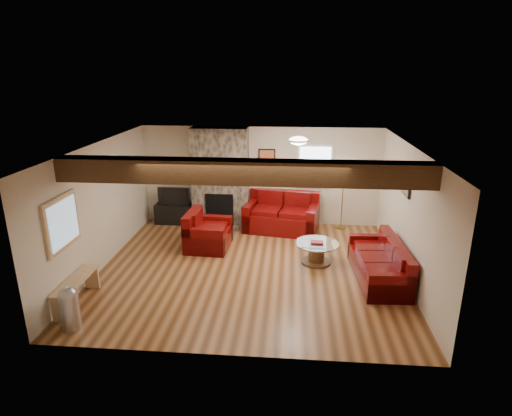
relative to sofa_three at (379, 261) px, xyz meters
The scene contains 18 objects.
room 2.64m from the sofa_three, behind, with size 8.00×8.00×8.00m.
oak_beam 3.32m from the sofa_three, 157.06° to the right, with size 6.00×0.36×0.38m, color black.
chimney_breast 4.48m from the sofa_three, 142.28° to the left, with size 1.40×0.67×2.50m.
back_window 3.34m from the sofa_three, 111.22° to the left, with size 0.90×0.08×1.10m, color white, non-canonical shape.
hatch_window 5.70m from the sofa_three, 166.57° to the right, with size 0.08×1.00×0.90m, color tan, non-canonical shape.
ceiling_dome 2.82m from the sofa_three, 145.14° to the left, with size 0.40×0.40×0.18m, color white, non-canonical shape.
artwork_back 3.96m from the sofa_three, 128.68° to the left, with size 0.42×0.06×0.52m, color black, non-canonical shape.
artwork_right 1.54m from the sofa_three, 46.20° to the left, with size 0.06×0.55×0.42m, color black, non-canonical shape.
sofa_three is the anchor object (origin of this frame).
loveseat 3.10m from the sofa_three, 128.38° to the left, with size 1.77×1.02×0.94m, color #420405, non-canonical shape.
armchair_red 3.73m from the sofa_three, 161.09° to the left, with size 1.04×0.91×0.84m, color #420405, non-canonical shape.
coffee_table 1.31m from the sofa_three, 151.91° to the left, with size 0.91×0.91×0.48m.
tv_cabinet 5.43m from the sofa_three, 149.80° to the left, with size 1.03×0.41×0.51m, color black.
television 5.44m from the sofa_three, 149.80° to the left, with size 0.82×0.11×0.47m, color black.
floor_lamp 2.95m from the sofa_three, 98.69° to the left, with size 0.41×0.41×1.59m.
pine_bench 5.49m from the sofa_three, 165.38° to the right, with size 0.29×1.22×0.46m, color tan, non-canonical shape.
pedal_bin 5.47m from the sofa_three, 157.31° to the right, with size 0.29×0.29×0.73m, color #AEAFB4, non-canonical shape.
coal_bucket 4.18m from the sofa_three, 149.88° to the left, with size 0.30×0.30×0.29m, color gray, non-canonical shape.
Camera 1 is at (0.78, -7.80, 3.87)m, focal length 30.00 mm.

